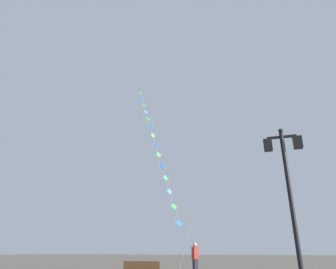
{
  "coord_description": "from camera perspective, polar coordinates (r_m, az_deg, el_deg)",
  "views": [
    {
      "loc": [
        0.94,
        -1.22,
        1.31
      ],
      "look_at": [
        -4.39,
        16.11,
        8.38
      ],
      "focal_mm": 31.83,
      "sensor_mm": 36.0,
      "label": 1
    }
  ],
  "objects": [
    {
      "name": "kite_flyer",
      "position": [
        16.97,
        5.22,
        -22.59
      ],
      "size": [
        0.48,
        0.59,
        1.71
      ],
      "rotation": [
        0.0,
        0.0,
        2.18
      ],
      "color": "#1E1E2D",
      "rests_on": "ground_plane"
    },
    {
      "name": "kite_train",
      "position": [
        26.26,
        -2.33,
        -2.17
      ],
      "size": [
        8.22,
        10.29,
        18.54
      ],
      "color": "brown",
      "rests_on": "ground_plane"
    },
    {
      "name": "twin_lantern_lamp_post",
      "position": [
        10.6,
        21.86,
        -7.21
      ],
      "size": [
        1.24,
        0.28,
        5.26
      ],
      "color": "black",
      "rests_on": "ground_plane"
    }
  ]
}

